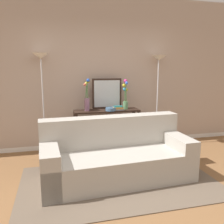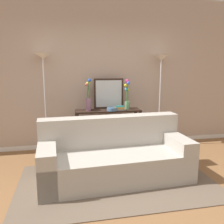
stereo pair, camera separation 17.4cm
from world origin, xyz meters
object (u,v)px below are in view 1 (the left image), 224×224
Objects in this scene: floor_lamp_right at (158,75)px; wall_mirror at (107,94)px; floor_lamp_left at (42,76)px; book_row_under_console at (91,149)px; console_table at (107,123)px; couch at (116,157)px; fruit_bowl at (111,109)px; book_stack at (118,108)px; vase_tall_flowers at (87,99)px; vase_short_flowers at (125,96)px.

wall_mirror is at bearing 177.79° from floor_lamp_right.
floor_lamp_left reaches higher than book_row_under_console.
console_table is 0.67× the size of floor_lamp_left.
book_row_under_console is at bearing -157.39° from wall_mirror.
couch is at bearing -95.95° from console_table.
couch is 3.72× the size of wall_mirror.
console_table is at bearing 117.38° from fruit_bowl.
book_stack is at bearing -55.01° from wall_mirror.
couch is 1.19m from console_table.
book_row_under_console is (0.85, -0.10, -1.40)m from floor_lamp_left.
fruit_bowl is at bearing -9.75° from floor_lamp_left.
book_stack is at bearing -23.26° from console_table.
couch is 1.17× the size of floor_lamp_left.
fruit_bowl is at bearing -13.80° from vase_tall_flowers.
fruit_bowl is at bearing -86.37° from wall_mirror.
couch is at bearing -112.84° from vase_short_flowers.
vase_tall_flowers is 0.48m from fruit_bowl.
vase_tall_flowers reaches higher than book_row_under_console.
couch is at bearing -50.65° from floor_lamp_left.
console_table is 0.61m from vase_tall_flowers.
book_stack is (0.14, 0.02, 0.00)m from fruit_bowl.
floor_lamp_right is 9.39× the size of fruit_bowl.
couch is at bearing -77.78° from vase_tall_flowers.
floor_lamp_left is 9.46× the size of fruit_bowl.
floor_lamp_left is 0.89m from vase_tall_flowers.
book_stack is at bearing 73.44° from couch.
vase_tall_flowers is at bearing -179.66° from book_row_under_console.
wall_mirror is 1.12m from book_row_under_console.
console_table is 0.31m from fruit_bowl.
floor_lamp_right reaches higher than book_stack.
console_table is at bearing 156.74° from book_stack.
book_stack is at bearing -9.62° from book_row_under_console.
console_table is 0.59m from book_row_under_console.
console_table is 3.09× the size of book_row_under_console.
couch is 1.53m from wall_mirror.
vase_tall_flowers is at bearing -160.73° from wall_mirror.
wall_mirror is (1.19, 0.04, -0.35)m from floor_lamp_left.
wall_mirror is (-1.04, 0.04, -0.34)m from floor_lamp_right.
vase_tall_flowers is 2.73× the size of book_stack.
vase_tall_flowers is (-0.41, -0.14, -0.06)m from wall_mirror.
book_stack is at bearing 7.81° from fruit_bowl.
fruit_bowl is 0.88m from book_row_under_console.
couch is 2.08m from floor_lamp_right.
vase_tall_flowers is at bearing 171.53° from book_stack.
fruit_bowl is (0.43, -0.10, -0.20)m from vase_tall_flowers.
book_stack is 0.54× the size of book_row_under_console.
vase_short_flowers is (-0.71, -0.09, -0.37)m from floor_lamp_right.
wall_mirror reaches higher than vase_short_flowers.
wall_mirror is at bearing 19.27° from vase_tall_flowers.
book_stack is at bearing -8.47° from vase_tall_flowers.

